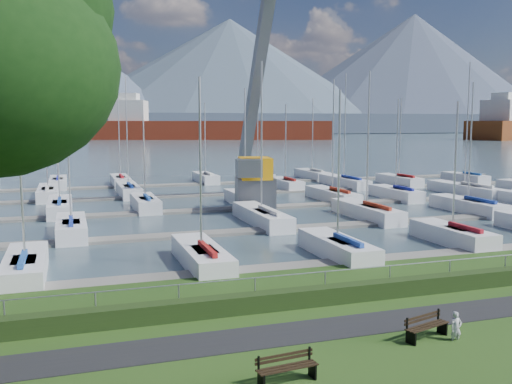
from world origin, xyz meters
name	(u,v)px	position (x,y,z in m)	size (l,w,h in m)	color
path	(385,322)	(0.00, -3.00, 0.01)	(160.00, 2.00, 0.04)	black
water	(92,138)	(0.00, 260.00, -0.40)	(800.00, 540.00, 0.20)	#3F525C
hedge	(352,292)	(0.00, -0.40, 0.35)	(80.00, 0.70, 0.70)	#203312
fence	(347,270)	(0.00, 0.00, 1.20)	(0.04, 0.04, 80.00)	#92949A
foothill	(86,124)	(0.00, 330.00, 6.00)	(900.00, 80.00, 12.00)	#414C5F
mountains	(92,65)	(7.35, 404.62, 46.68)	(1190.00, 360.00, 115.00)	#3D4759
docks	(204,210)	(0.00, 26.00, -0.22)	(90.00, 41.60, 0.25)	slate
bench_left	(287,368)	(-5.16, -6.37, 0.42)	(1.83, 0.60, 0.85)	black
bench_right	(426,326)	(0.46, -4.82, 0.42)	(1.85, 0.91, 0.85)	black
person	(456,324)	(1.30, -5.28, 0.57)	(0.41, 0.27, 1.14)	#AFAFB6
crane	(256,144)	(4.80, 26.66, 5.33)	(4.76, 13.38, 22.35)	#54555B
cargo_ship_mid	(201,130)	(43.28, 217.48, 3.54)	(100.49, 48.32, 21.50)	maroon
sailboat_fleet	(180,144)	(-1.42, 29.00, 5.29)	(75.31, 49.62, 13.74)	navy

